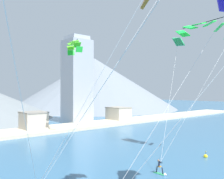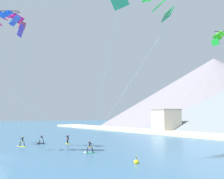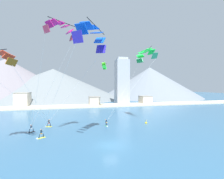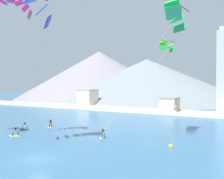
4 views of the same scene
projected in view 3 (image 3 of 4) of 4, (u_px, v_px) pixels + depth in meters
name	position (u px, v px, depth m)	size (l,w,h in m)	color
ground_plane	(111.00, 145.00, 24.68)	(400.00, 400.00, 0.00)	#336084
kitesurfer_near_lead	(30.00, 130.00, 31.29)	(1.59, 1.42, 1.69)	black
kitesurfer_near_trail	(40.00, 136.00, 27.83)	(1.63, 1.36, 1.77)	yellow
kitesurfer_mid_center	(48.00, 124.00, 35.81)	(1.78, 0.82, 1.82)	yellow
kitesurfer_far_left	(107.00, 124.00, 36.26)	(0.61, 1.75, 1.75)	#33B266
parafoil_kite_near_lead	(60.00, 29.00, 25.05)	(9.09, 10.00, 19.13)	#A1304D
parafoil_kite_near_trail	(92.00, 35.00, 23.42)	(11.57, 9.91, 17.76)	#2E23AE
parafoil_kite_far_left	(145.00, 54.00, 39.61)	(12.22, 8.61, 18.19)	#2C9760
parafoil_kite_distant_high_outer	(104.00, 65.00, 60.43)	(2.77, 5.49, 2.58)	green
race_marker_buoy	(146.00, 123.00, 39.09)	(0.56, 0.56, 1.02)	yellow
shoreline_strip	(88.00, 106.00, 71.48)	(180.00, 10.00, 0.70)	beige
shore_building_harbour_front	(145.00, 100.00, 81.01)	(5.60, 6.51, 4.49)	beige
shore_building_promenade_mid	(94.00, 101.00, 73.48)	(5.28, 5.43, 4.63)	#B7AD9E
shore_building_quay_east	(23.00, 100.00, 69.13)	(5.90, 6.87, 6.80)	beige
highrise_tower	(122.00, 81.00, 83.33)	(7.00, 7.00, 25.54)	#999EA8
mountain_peak_west_ridge	(150.00, 82.00, 137.38)	(87.41, 87.41, 27.08)	slate
mountain_peak_central_summit	(6.00, 79.00, 114.69)	(105.82, 105.82, 31.09)	gray
mountain_peak_east_shoulder	(53.00, 84.00, 121.27)	(108.75, 108.75, 23.79)	slate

